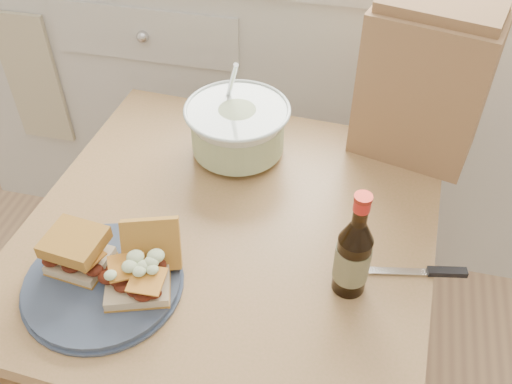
% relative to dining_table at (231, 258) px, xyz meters
% --- Properties ---
extents(cabinet_run, '(2.50, 0.64, 0.94)m').
position_rel_dining_table_xyz_m(cabinet_run, '(0.09, 0.90, -0.11)').
color(cabinet_run, silver).
rests_on(cabinet_run, ground).
extents(dining_table, '(0.86, 0.86, 0.68)m').
position_rel_dining_table_xyz_m(dining_table, '(0.00, 0.00, 0.00)').
color(dining_table, '#B27D54').
rests_on(dining_table, ground).
extents(plate, '(0.29, 0.29, 0.02)m').
position_rel_dining_table_xyz_m(plate, '(-0.19, -0.20, 0.11)').
color(plate, '#3C4861').
rests_on(plate, dining_table).
extents(sandwich_left, '(0.11, 0.10, 0.07)m').
position_rel_dining_table_xyz_m(sandwich_left, '(-0.24, -0.17, 0.16)').
color(sandwich_left, beige).
rests_on(sandwich_left, plate).
extents(sandwich_right, '(0.14, 0.18, 0.10)m').
position_rel_dining_table_xyz_m(sandwich_right, '(-0.11, -0.18, 0.15)').
color(sandwich_right, beige).
rests_on(sandwich_right, plate).
extents(coleslaw_bowl, '(0.24, 0.24, 0.24)m').
position_rel_dining_table_xyz_m(coleslaw_bowl, '(-0.04, 0.24, 0.16)').
color(coleslaw_bowl, silver).
rests_on(coleslaw_bowl, dining_table).
extents(beer_bottle, '(0.06, 0.06, 0.23)m').
position_rel_dining_table_xyz_m(beer_bottle, '(0.25, -0.10, 0.19)').
color(beer_bottle, black).
rests_on(beer_bottle, dining_table).
extents(knife, '(0.18, 0.05, 0.01)m').
position_rel_dining_table_xyz_m(knife, '(0.41, -0.03, 0.11)').
color(knife, silver).
rests_on(knife, dining_table).
extents(paper_bag, '(0.29, 0.23, 0.34)m').
position_rel_dining_table_xyz_m(paper_bag, '(0.35, 0.35, 0.27)').
color(paper_bag, '#AB7D53').
rests_on(paper_bag, dining_table).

